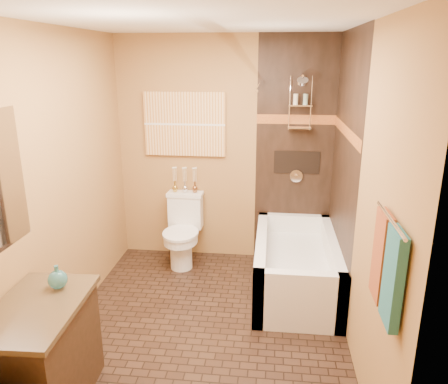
# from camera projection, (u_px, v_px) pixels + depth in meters

# --- Properties ---
(floor) EXTENTS (3.00, 3.00, 0.00)m
(floor) POSITION_uv_depth(u_px,v_px,m) (206.00, 327.00, 3.81)
(floor) COLOR black
(floor) RESTS_ON ground
(wall_left) EXTENTS (0.02, 3.00, 2.50)m
(wall_left) POSITION_uv_depth(u_px,v_px,m) (59.00, 186.00, 3.57)
(wall_left) COLOR olive
(wall_left) RESTS_ON floor
(wall_right) EXTENTS (0.02, 3.00, 2.50)m
(wall_right) POSITION_uv_depth(u_px,v_px,m) (360.00, 195.00, 3.31)
(wall_right) COLOR olive
(wall_right) RESTS_ON floor
(wall_back) EXTENTS (2.40, 0.02, 2.50)m
(wall_back) POSITION_uv_depth(u_px,v_px,m) (225.00, 151.00, 4.86)
(wall_back) COLOR olive
(wall_back) RESTS_ON floor
(wall_front) EXTENTS (2.40, 0.02, 2.50)m
(wall_front) POSITION_uv_depth(u_px,v_px,m) (153.00, 284.00, 2.01)
(wall_front) COLOR olive
(wall_front) RESTS_ON floor
(ceiling) EXTENTS (3.00, 3.00, 0.00)m
(ceiling) POSITION_uv_depth(u_px,v_px,m) (201.00, 21.00, 3.07)
(ceiling) COLOR silver
(ceiling) RESTS_ON wall_back
(alcove_tile_back) EXTENTS (0.85, 0.01, 2.50)m
(alcove_tile_back) POSITION_uv_depth(u_px,v_px,m) (295.00, 153.00, 4.77)
(alcove_tile_back) COLOR black
(alcove_tile_back) RESTS_ON wall_back
(alcove_tile_right) EXTENTS (0.01, 1.50, 2.50)m
(alcove_tile_right) POSITION_uv_depth(u_px,v_px,m) (344.00, 171.00, 4.02)
(alcove_tile_right) COLOR black
(alcove_tile_right) RESTS_ON wall_right
(mosaic_band_back) EXTENTS (0.85, 0.01, 0.10)m
(mosaic_band_back) POSITION_uv_depth(u_px,v_px,m) (297.00, 119.00, 4.65)
(mosaic_band_back) COLOR brown
(mosaic_band_back) RESTS_ON alcove_tile_back
(mosaic_band_right) EXTENTS (0.01, 1.50, 0.10)m
(mosaic_band_right) POSITION_uv_depth(u_px,v_px,m) (346.00, 131.00, 3.92)
(mosaic_band_right) COLOR brown
(mosaic_band_right) RESTS_ON alcove_tile_right
(alcove_niche) EXTENTS (0.50, 0.01, 0.25)m
(alcove_niche) POSITION_uv_depth(u_px,v_px,m) (297.00, 162.00, 4.79)
(alcove_niche) COLOR black
(alcove_niche) RESTS_ON alcove_tile_back
(shower_fixtures) EXTENTS (0.24, 0.33, 1.16)m
(shower_fixtures) POSITION_uv_depth(u_px,v_px,m) (300.00, 116.00, 4.54)
(shower_fixtures) COLOR silver
(shower_fixtures) RESTS_ON floor
(curtain_rod) EXTENTS (0.03, 1.55, 0.03)m
(curtain_rod) POSITION_uv_depth(u_px,v_px,m) (260.00, 85.00, 3.88)
(curtain_rod) COLOR silver
(curtain_rod) RESTS_ON wall_back
(towel_bar) EXTENTS (0.02, 0.55, 0.02)m
(towel_bar) POSITION_uv_depth(u_px,v_px,m) (391.00, 219.00, 2.26)
(towel_bar) COLOR silver
(towel_bar) RESTS_ON wall_right
(towel_teal) EXTENTS (0.05, 0.22, 0.52)m
(towel_teal) POSITION_uv_depth(u_px,v_px,m) (393.00, 278.00, 2.22)
(towel_teal) COLOR #1D5A63
(towel_teal) RESTS_ON towel_bar
(towel_rust) EXTENTS (0.05, 0.22, 0.52)m
(towel_rust) POSITION_uv_depth(u_px,v_px,m) (381.00, 256.00, 2.46)
(towel_rust) COLOR maroon
(towel_rust) RESTS_ON towel_bar
(sunset_painting) EXTENTS (0.90, 0.04, 0.70)m
(sunset_painting) POSITION_uv_depth(u_px,v_px,m) (185.00, 124.00, 4.80)
(sunset_painting) COLOR #C5782E
(sunset_painting) RESTS_ON wall_back
(bathtub) EXTENTS (0.80, 1.50, 0.55)m
(bathtub) POSITION_uv_depth(u_px,v_px,m) (296.00, 269.00, 4.37)
(bathtub) COLOR white
(bathtub) RESTS_ON floor
(toilet) EXTENTS (0.40, 0.60, 0.79)m
(toilet) POSITION_uv_depth(u_px,v_px,m) (183.00, 230.00, 4.89)
(toilet) COLOR white
(toilet) RESTS_ON floor
(vanity) EXTENTS (0.56, 0.88, 0.76)m
(vanity) POSITION_uv_depth(u_px,v_px,m) (42.00, 357.00, 2.84)
(vanity) COLOR black
(vanity) RESTS_ON floor
(teal_bottle) EXTENTS (0.16, 0.16, 0.20)m
(teal_bottle) POSITION_uv_depth(u_px,v_px,m) (57.00, 277.00, 2.92)
(teal_bottle) COLOR #287278
(teal_bottle) RESTS_ON vanity
(bud_vases) EXTENTS (0.29, 0.06, 0.28)m
(bud_vases) POSITION_uv_depth(u_px,v_px,m) (185.00, 179.00, 4.90)
(bud_vases) COLOR gold
(bud_vases) RESTS_ON toilet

